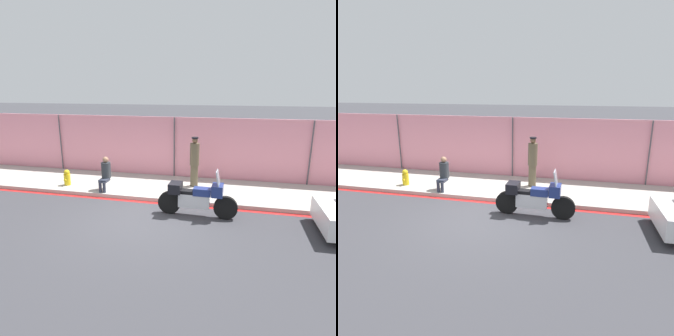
% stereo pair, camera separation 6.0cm
% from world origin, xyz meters
% --- Properties ---
extents(ground_plane, '(120.00, 120.00, 0.00)m').
position_xyz_m(ground_plane, '(0.00, 0.00, 0.00)').
color(ground_plane, '#38383D').
extents(sidewalk, '(38.90, 2.76, 0.14)m').
position_xyz_m(sidewalk, '(0.00, 2.75, 0.07)').
color(sidewalk, '#ADA89E').
rests_on(sidewalk, ground_plane).
extents(curb_paint_stripe, '(38.90, 0.18, 0.01)m').
position_xyz_m(curb_paint_stripe, '(0.00, 1.28, 0.00)').
color(curb_paint_stripe, red).
rests_on(curb_paint_stripe, ground_plane).
extents(storefront_fence, '(36.95, 0.17, 2.60)m').
position_xyz_m(storefront_fence, '(-0.00, 4.22, 1.30)').
color(storefront_fence, pink).
rests_on(storefront_fence, ground_plane).
extents(motorcycle, '(2.40, 0.53, 1.45)m').
position_xyz_m(motorcycle, '(1.42, 0.56, 0.58)').
color(motorcycle, black).
rests_on(motorcycle, ground_plane).
extents(officer_standing, '(0.35, 0.35, 1.87)m').
position_xyz_m(officer_standing, '(1.01, 2.97, 1.10)').
color(officer_standing, brown).
rests_on(officer_standing, sidewalk).
extents(person_seated_on_curb, '(0.34, 0.62, 1.22)m').
position_xyz_m(person_seated_on_curb, '(-2.06, 1.84, 0.81)').
color(person_seated_on_curb, '#2D3342').
rests_on(person_seated_on_curb, sidewalk).
extents(fire_hydrant, '(0.24, 0.30, 0.61)m').
position_xyz_m(fire_hydrant, '(-3.73, 2.00, 0.43)').
color(fire_hydrant, gold).
rests_on(fire_hydrant, sidewalk).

